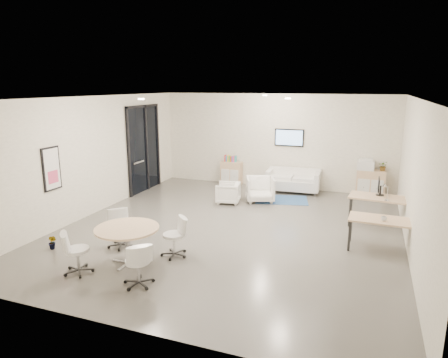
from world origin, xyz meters
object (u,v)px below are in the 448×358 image
at_px(loveseat, 293,181).
at_px(round_table, 127,231).
at_px(sideboard_right, 370,184).
at_px(desk_front, 382,222).
at_px(armchair_left, 228,192).
at_px(desk_rear, 380,200).
at_px(sideboard_left, 231,173).
at_px(armchair_right, 260,188).

height_order(loveseat, round_table, round_table).
xyz_separation_m(sideboard_right, desk_front, (0.25, -4.38, 0.20)).
height_order(armchair_left, round_table, round_table).
relative_size(armchair_left, desk_rear, 0.45).
relative_size(sideboard_right, desk_rear, 0.57).
xyz_separation_m(sideboard_right, loveseat, (-2.42, -0.20, -0.08)).
xyz_separation_m(loveseat, desk_front, (2.67, -4.18, 0.28)).
bearing_deg(sideboard_right, armchair_left, -151.25).
height_order(sideboard_left, desk_front, sideboard_left).
bearing_deg(desk_front, sideboard_right, 95.43).
bearing_deg(armchair_right, loveseat, 43.27).
distance_m(sideboard_right, round_table, 8.19).
height_order(armchair_right, round_table, armchair_right).
height_order(loveseat, desk_front, loveseat).
xyz_separation_m(sideboard_left, round_table, (0.23, -6.89, 0.28)).
xyz_separation_m(desk_rear, round_table, (-4.68, -4.09, 0.00)).
xyz_separation_m(sideboard_right, armchair_left, (-4.02, -2.20, -0.09)).
bearing_deg(sideboard_right, sideboard_left, 179.75).
bearing_deg(desk_rear, armchair_left, 177.84).
height_order(desk_rear, desk_front, desk_rear).
relative_size(sideboard_right, armchair_right, 1.04).
relative_size(desk_rear, round_table, 1.21).
distance_m(armchair_left, desk_front, 4.80).
bearing_deg(loveseat, sideboard_right, 1.74).
height_order(loveseat, armchair_right, armchair_right).
bearing_deg(desk_rear, armchair_right, 167.96).
distance_m(sideboard_left, round_table, 6.90).
distance_m(sideboard_left, armchair_right, 2.31).
xyz_separation_m(loveseat, round_table, (-2.04, -6.67, 0.33)).
bearing_deg(desk_front, armchair_right, 143.96).
xyz_separation_m(sideboard_left, armchair_right, (1.53, -1.73, 0.01)).
height_order(desk_rear, round_table, round_table).
relative_size(sideboard_left, desk_front, 0.60).
height_order(sideboard_left, sideboard_right, sideboard_right).
bearing_deg(loveseat, sideboard_left, 171.38).
relative_size(sideboard_left, armchair_right, 0.98).
height_order(sideboard_right, desk_front, sideboard_right).
distance_m(armchair_right, round_table, 5.33).
xyz_separation_m(armchair_right, desk_front, (3.41, -2.68, 0.21)).
bearing_deg(armchair_right, desk_front, -58.95).
height_order(sideboard_right, loveseat, sideboard_right).
height_order(sideboard_right, desk_rear, sideboard_right).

